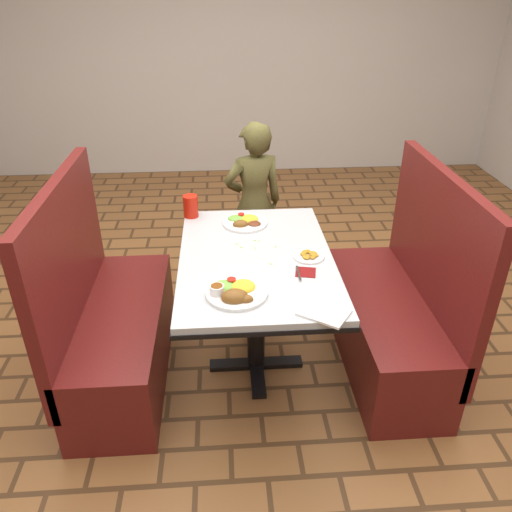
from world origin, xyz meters
name	(u,v)px	position (x,y,z in m)	size (l,w,h in m)	color
room	(256,10)	(0.00, 0.00, 1.91)	(7.00, 7.04, 2.82)	brown
dining_table	(256,272)	(0.00, 0.00, 0.65)	(0.81, 1.21, 0.75)	silver
booth_bench_left	(113,327)	(-0.80, 0.00, 0.33)	(0.47, 1.20, 1.17)	maroon
booth_bench_right	(394,315)	(0.80, 0.00, 0.33)	(0.47, 1.20, 1.17)	maroon
diner_person	(254,204)	(0.06, 1.05, 0.60)	(0.44, 0.29, 1.19)	brown
near_dinner_plate	(235,289)	(-0.12, -0.36, 0.78)	(0.29, 0.29, 0.09)	white
far_dinner_plate	(245,220)	(-0.04, 0.40, 0.77)	(0.26, 0.26, 0.07)	white
plantain_plate	(309,256)	(0.27, -0.03, 0.76)	(0.16, 0.16, 0.02)	white
maroon_napkin	(306,272)	(0.23, -0.19, 0.75)	(0.10, 0.10, 0.00)	maroon
spoon_utensil	(299,273)	(0.20, -0.20, 0.76)	(0.01, 0.14, 0.00)	#B9B9BD
red_tumbler	(191,206)	(-0.36, 0.53, 0.82)	(0.09, 0.09, 0.13)	red
paper_napkin	(324,312)	(0.26, -0.53, 0.76)	(0.20, 0.15, 0.01)	white
knife_utensil	(241,289)	(-0.09, -0.32, 0.76)	(0.01, 0.18, 0.00)	silver
fork_utensil	(244,299)	(-0.08, -0.41, 0.76)	(0.01, 0.15, 0.00)	silver
lettuce_shreds	(263,250)	(0.04, 0.06, 0.75)	(0.28, 0.32, 0.00)	#98C34E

